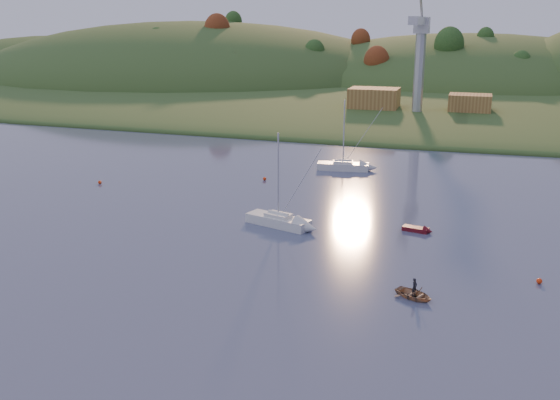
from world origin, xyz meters
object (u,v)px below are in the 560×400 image
(sailboat_far, at_px, (278,220))
(sailboat_near, at_px, (343,165))
(canoe, at_px, (414,294))
(red_tender, at_px, (421,230))

(sailboat_far, bearing_deg, sailboat_near, 105.34)
(sailboat_far, relative_size, canoe, 3.17)
(sailboat_far, bearing_deg, red_tender, 26.96)
(sailboat_near, distance_m, red_tender, 29.69)
(sailboat_far, distance_m, red_tender, 15.53)
(red_tender, bearing_deg, canoe, -74.02)
(canoe, relative_size, red_tender, 0.96)
(canoe, height_order, red_tender, red_tender)
(sailboat_near, bearing_deg, canoe, -77.98)
(sailboat_near, xyz_separation_m, sailboat_far, (-1.10, -28.60, -0.02))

